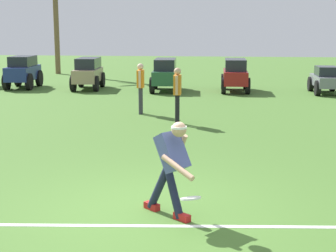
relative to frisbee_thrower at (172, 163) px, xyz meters
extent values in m
plane|color=#446C2B|center=(-0.38, 0.16, -0.79)|extent=(80.00, 80.00, 0.00)
cube|color=white|center=(-0.38, -0.40, -0.79)|extent=(21.29, 2.07, 0.01)
cylinder|color=#191E38|center=(0.03, -0.03, -0.43)|extent=(0.35, 0.31, 0.72)
cube|color=red|center=(0.16, -0.13, -0.74)|extent=(0.26, 0.24, 0.10)
cylinder|color=#191E38|center=(-0.21, 0.17, -0.43)|extent=(0.42, 0.37, 0.69)
cube|color=red|center=(-0.32, 0.26, -0.74)|extent=(0.26, 0.24, 0.10)
cube|color=#4C5699|center=(0.01, -0.01, 0.17)|extent=(0.55, 0.54, 0.57)
sphere|color=tan|center=(0.11, -0.09, 0.50)|extent=(0.30, 0.30, 0.21)
cylinder|color=white|center=(0.11, -0.09, 0.53)|extent=(0.30, 0.30, 0.03)
cylinder|color=tan|center=(0.11, -0.32, 0.03)|extent=(0.50, 0.42, 0.27)
cylinder|color=tan|center=(0.09, 0.18, 0.15)|extent=(0.27, 0.24, 0.49)
cylinder|color=white|center=(0.30, -0.50, -0.33)|extent=(0.38, 0.38, 0.09)
cylinder|color=#33333D|center=(-1.87, 8.57, -0.38)|extent=(0.11, 0.11, 0.82)
cylinder|color=#33333D|center=(-1.87, 8.75, -0.38)|extent=(0.11, 0.11, 0.82)
cube|color=orange|center=(-1.87, 8.66, 0.30)|extent=(0.21, 0.35, 0.54)
cylinder|color=beige|center=(-1.86, 8.45, 0.31)|extent=(0.07, 0.07, 0.52)
cylinder|color=beige|center=(-1.88, 8.87, 0.31)|extent=(0.07, 0.07, 0.52)
sphere|color=beige|center=(-1.87, 8.66, 0.67)|extent=(0.21, 0.21, 0.20)
cylinder|color=black|center=(-0.59, 7.04, -0.38)|extent=(0.11, 0.11, 0.82)
cylinder|color=black|center=(-0.59, 7.22, -0.38)|extent=(0.11, 0.11, 0.82)
cube|color=orange|center=(-0.59, 7.13, 0.30)|extent=(0.20, 0.34, 0.54)
cylinder|color=tan|center=(-0.59, 6.92, 0.31)|extent=(0.07, 0.07, 0.52)
cylinder|color=tan|center=(-0.59, 7.34, 0.31)|extent=(0.07, 0.07, 0.52)
sphere|color=tan|center=(-0.59, 7.13, 0.67)|extent=(0.20, 0.20, 0.20)
cube|color=navy|center=(-8.13, 14.85, -0.13)|extent=(1.16, 2.42, 0.60)
cube|color=#1E232B|center=(-8.13, 14.90, 0.39)|extent=(0.98, 1.61, 0.44)
cylinder|color=black|center=(-8.68, 15.59, -0.43)|extent=(0.24, 0.73, 0.72)
cylinder|color=black|center=(-7.70, 15.66, -0.43)|extent=(0.24, 0.73, 0.72)
cylinder|color=black|center=(-8.56, 14.03, -0.43)|extent=(0.24, 0.73, 0.72)
cylinder|color=black|center=(-7.58, 14.11, -0.43)|extent=(0.24, 0.73, 0.72)
cube|color=#998466|center=(-5.19, 14.78, -0.18)|extent=(1.15, 2.47, 0.55)
cube|color=#1E232B|center=(-5.20, 14.93, 0.32)|extent=(0.99, 1.86, 0.46)
cylinder|color=black|center=(-5.73, 15.58, -0.46)|extent=(0.23, 0.67, 0.66)
cylinder|color=black|center=(-4.77, 15.65, -0.46)|extent=(0.23, 0.67, 0.66)
cylinder|color=black|center=(-5.60, 13.91, -0.46)|extent=(0.23, 0.67, 0.66)
cylinder|color=black|center=(-4.64, 13.98, -0.46)|extent=(0.23, 0.67, 0.66)
cube|color=#235133|center=(-1.79, 14.49, -0.18)|extent=(1.09, 2.45, 0.55)
cube|color=#1E232B|center=(-1.80, 14.64, 0.32)|extent=(0.94, 1.84, 0.46)
cylinder|color=black|center=(-2.32, 15.29, -0.46)|extent=(0.22, 0.67, 0.66)
cylinder|color=black|center=(-1.36, 15.35, -0.46)|extent=(0.22, 0.67, 0.66)
cylinder|color=black|center=(-2.22, 13.62, -0.46)|extent=(0.22, 0.67, 0.66)
cylinder|color=black|center=(-1.26, 13.68, -0.46)|extent=(0.22, 0.67, 0.66)
cube|color=maroon|center=(1.13, 14.64, -0.18)|extent=(1.00, 2.41, 0.55)
cube|color=#1E232B|center=(1.13, 14.79, 0.32)|extent=(0.87, 1.81, 0.46)
cylinder|color=black|center=(0.64, 15.47, -0.46)|extent=(0.19, 0.66, 0.66)
cylinder|color=black|center=(1.60, 15.48, -0.46)|extent=(0.19, 0.66, 0.66)
cylinder|color=black|center=(0.66, 13.79, -0.46)|extent=(0.19, 0.66, 0.66)
cylinder|color=black|center=(1.62, 13.81, -0.46)|extent=(0.19, 0.66, 0.66)
cube|color=slate|center=(4.76, 14.41, -0.28)|extent=(0.94, 2.22, 0.42)
cube|color=#1E232B|center=(4.76, 14.31, 0.12)|extent=(0.81, 1.11, 0.38)
cylinder|color=black|center=(4.29, 15.17, -0.49)|extent=(0.19, 0.60, 0.60)
cylinder|color=black|center=(5.19, 15.18, -0.49)|extent=(0.19, 0.60, 0.60)
cylinder|color=black|center=(4.32, 13.63, -0.49)|extent=(0.19, 0.60, 0.60)
cylinder|color=brown|center=(-8.84, 21.78, 2.93)|extent=(0.29, 0.29, 7.45)
camera|label=1|loc=(0.72, -6.93, 1.88)|focal=55.00mm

